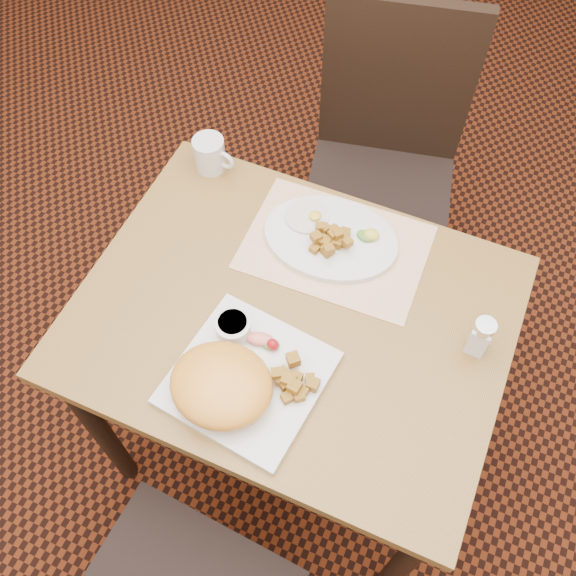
% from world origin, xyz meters
% --- Properties ---
extents(ground, '(8.00, 8.00, 0.00)m').
position_xyz_m(ground, '(0.00, 0.00, 0.00)').
color(ground, black).
rests_on(ground, ground).
extents(table, '(0.90, 0.70, 0.75)m').
position_xyz_m(table, '(0.00, 0.00, 0.64)').
color(table, olive).
rests_on(table, ground).
extents(chair_far, '(0.50, 0.51, 0.97)m').
position_xyz_m(chair_far, '(-0.01, 0.70, 0.54)').
color(chair_far, black).
rests_on(chair_far, ground).
extents(placemat, '(0.41, 0.29, 0.00)m').
position_xyz_m(placemat, '(0.02, 0.19, 0.75)').
color(placemat, white).
rests_on(placemat, table).
extents(plate_square, '(0.31, 0.31, 0.02)m').
position_xyz_m(plate_square, '(-0.02, -0.17, 0.76)').
color(plate_square, silver).
rests_on(plate_square, table).
extents(plate_oval, '(0.32, 0.25, 0.02)m').
position_xyz_m(plate_oval, '(0.00, 0.21, 0.76)').
color(plate_oval, silver).
rests_on(plate_oval, placemat).
extents(hollandaise_mound, '(0.20, 0.18, 0.07)m').
position_xyz_m(hollandaise_mound, '(-0.05, -0.22, 0.80)').
color(hollandaise_mound, '#FFA531').
rests_on(hollandaise_mound, plate_square).
extents(ramekin, '(0.07, 0.07, 0.04)m').
position_xyz_m(ramekin, '(-0.09, -0.10, 0.79)').
color(ramekin, silver).
rests_on(ramekin, plate_square).
extents(garnish_sq, '(0.08, 0.04, 0.03)m').
position_xyz_m(garnish_sq, '(-0.02, -0.09, 0.78)').
color(garnish_sq, '#387223').
rests_on(garnish_sq, plate_square).
extents(fried_egg, '(0.10, 0.10, 0.02)m').
position_xyz_m(fried_egg, '(-0.06, 0.24, 0.77)').
color(fried_egg, white).
rests_on(fried_egg, plate_oval).
extents(garnish_ov, '(0.05, 0.04, 0.02)m').
position_xyz_m(garnish_ov, '(0.08, 0.24, 0.78)').
color(garnish_ov, '#387223').
rests_on(garnish_ov, plate_oval).
extents(salt_shaker, '(0.04, 0.04, 0.10)m').
position_xyz_m(salt_shaker, '(0.37, 0.07, 0.80)').
color(salt_shaker, white).
rests_on(salt_shaker, table).
extents(coffee_mug, '(0.11, 0.08, 0.09)m').
position_xyz_m(coffee_mug, '(-0.34, 0.30, 0.79)').
color(coffee_mug, silver).
rests_on(coffee_mug, table).
extents(home_fries_sq, '(0.11, 0.10, 0.04)m').
position_xyz_m(home_fries_sq, '(0.06, -0.16, 0.78)').
color(home_fries_sq, '#AF761C').
rests_on(home_fries_sq, plate_square).
extents(home_fries_ov, '(0.10, 0.09, 0.04)m').
position_xyz_m(home_fries_ov, '(0.01, 0.19, 0.79)').
color(home_fries_ov, '#AF761C').
rests_on(home_fries_ov, plate_oval).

